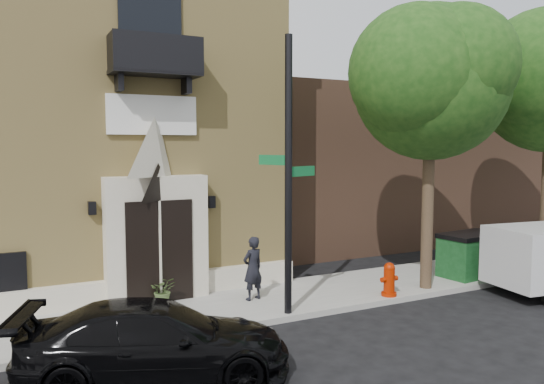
{
  "coord_description": "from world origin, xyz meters",
  "views": [
    {
      "loc": [
        -4.46,
        -10.58,
        4.14
      ],
      "look_at": [
        1.95,
        2.0,
        2.88
      ],
      "focal_mm": 35.0,
      "sensor_mm": 36.0,
      "label": 1
    }
  ],
  "objects_px": {
    "dumpster": "(471,254)",
    "pedestrian_near": "(253,268)",
    "street_sign": "(288,176)",
    "black_sedan": "(156,341)",
    "fire_hydrant": "(389,279)"
  },
  "relations": [
    {
      "from": "fire_hydrant",
      "to": "black_sedan",
      "type": "bearing_deg",
      "value": -164.79
    },
    {
      "from": "pedestrian_near",
      "to": "dumpster",
      "type": "bearing_deg",
      "value": 159.24
    },
    {
      "from": "street_sign",
      "to": "pedestrian_near",
      "type": "xyz_separation_m",
      "value": [
        -0.3,
        1.34,
        -2.45
      ]
    },
    {
      "from": "street_sign",
      "to": "black_sedan",
      "type": "bearing_deg",
      "value": -173.48
    },
    {
      "from": "black_sedan",
      "to": "street_sign",
      "type": "distance_m",
      "value": 4.9
    },
    {
      "from": "dumpster",
      "to": "pedestrian_near",
      "type": "relative_size",
      "value": 1.29
    },
    {
      "from": "fire_hydrant",
      "to": "dumpster",
      "type": "xyz_separation_m",
      "value": [
        3.66,
        0.6,
        0.23
      ]
    },
    {
      "from": "dumpster",
      "to": "street_sign",
      "type": "bearing_deg",
      "value": 179.16
    },
    {
      "from": "black_sedan",
      "to": "dumpster",
      "type": "distance_m",
      "value": 10.66
    },
    {
      "from": "dumpster",
      "to": "pedestrian_near",
      "type": "height_order",
      "value": "pedestrian_near"
    },
    {
      "from": "pedestrian_near",
      "to": "street_sign",
      "type": "bearing_deg",
      "value": 87.7
    },
    {
      "from": "black_sedan",
      "to": "dumpster",
      "type": "xyz_separation_m",
      "value": [
        10.38,
        2.43,
        0.13
      ]
    },
    {
      "from": "street_sign",
      "to": "pedestrian_near",
      "type": "relative_size",
      "value": 3.94
    },
    {
      "from": "street_sign",
      "to": "fire_hydrant",
      "type": "height_order",
      "value": "street_sign"
    },
    {
      "from": "street_sign",
      "to": "dumpster",
      "type": "xyz_separation_m",
      "value": [
        6.73,
        0.62,
        -2.61
      ]
    }
  ]
}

